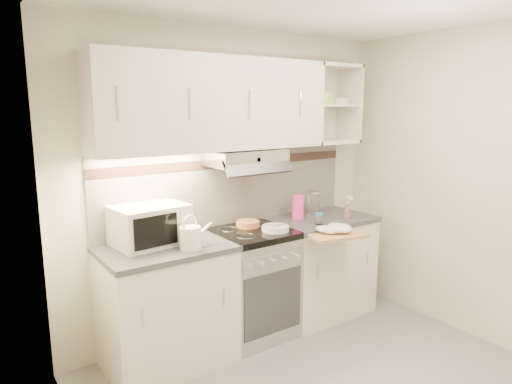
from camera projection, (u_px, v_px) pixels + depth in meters
room_shell at (316, 146)px, 2.95m from camera, size 3.04×2.84×2.52m
base_cabinet_left at (168, 308)px, 3.34m from camera, size 0.90×0.60×0.86m
worktop_left at (165, 249)px, 3.25m from camera, size 0.92×0.62×0.04m
base_cabinet_right at (319, 267)px, 4.18m from camera, size 0.90×0.60×0.86m
worktop_right at (320, 220)px, 4.10m from camera, size 0.92×0.62×0.04m
electric_range at (252, 283)px, 3.75m from camera, size 0.60×0.60×0.90m
microwave at (150, 225)px, 3.28m from camera, size 0.54×0.42×0.29m
watering_can at (191, 236)px, 3.18m from camera, size 0.29×0.15×0.25m
plate_stack at (275, 228)px, 3.65m from camera, size 0.22×0.22×0.05m
bread_loaf at (248, 224)px, 3.78m from camera, size 0.20×0.20×0.05m
pink_pitcher at (298, 207)px, 4.03m from camera, size 0.11×0.11×0.21m
glass_jar at (313, 203)px, 4.16m from camera, size 0.12×0.12×0.22m
spice_jar at (319, 218)px, 3.85m from camera, size 0.07×0.07×0.10m
spray_bottle at (347, 209)px, 4.07m from camera, size 0.08×0.08×0.21m
cutting_board at (332, 233)px, 3.69m from camera, size 0.53×0.49×0.02m
dish_towel at (337, 228)px, 3.64m from camera, size 0.35×0.33×0.08m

